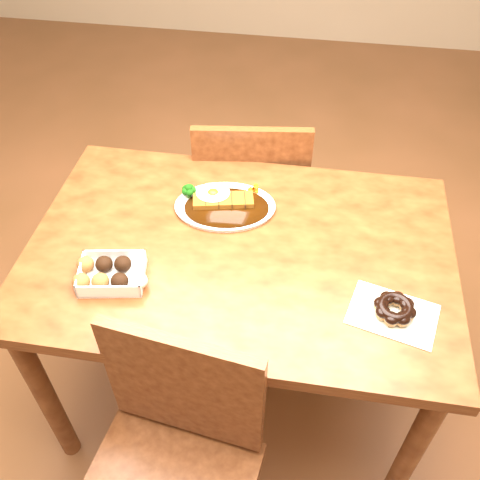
# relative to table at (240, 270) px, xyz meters

# --- Properties ---
(ground) EXTENTS (6.00, 6.00, 0.00)m
(ground) POSITION_rel_table_xyz_m (0.00, 0.00, -0.65)
(ground) COLOR brown
(ground) RESTS_ON ground
(table) EXTENTS (1.20, 0.80, 0.75)m
(table) POSITION_rel_table_xyz_m (0.00, 0.00, 0.00)
(table) COLOR #431E0D
(table) RESTS_ON ground
(chair_far) EXTENTS (0.47, 0.47, 0.87)m
(chair_far) POSITION_rel_table_xyz_m (-0.04, 0.54, -0.17)
(chair_far) COLOR #431E0D
(chair_far) RESTS_ON ground
(chair_near) EXTENTS (0.47, 0.47, 0.87)m
(chair_near) POSITION_rel_table_xyz_m (-0.09, -0.54, -0.17)
(chair_near) COLOR #431E0D
(chair_near) RESTS_ON ground
(katsu_curry_plate) EXTENTS (0.32, 0.25, 0.06)m
(katsu_curry_plate) POSITION_rel_table_xyz_m (-0.08, 0.16, 0.11)
(katsu_curry_plate) COLOR white
(katsu_curry_plate) RESTS_ON table
(donut_box) EXTENTS (0.20, 0.16, 0.05)m
(donut_box) POSITION_rel_table_xyz_m (-0.32, -0.17, 0.12)
(donut_box) COLOR white
(donut_box) RESTS_ON table
(pon_de_ring) EXTENTS (0.25, 0.20, 0.04)m
(pon_de_ring) POSITION_rel_table_xyz_m (0.42, -0.17, 0.12)
(pon_de_ring) COLOR silver
(pon_de_ring) RESTS_ON table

